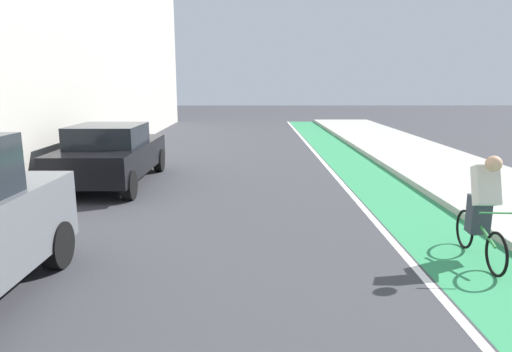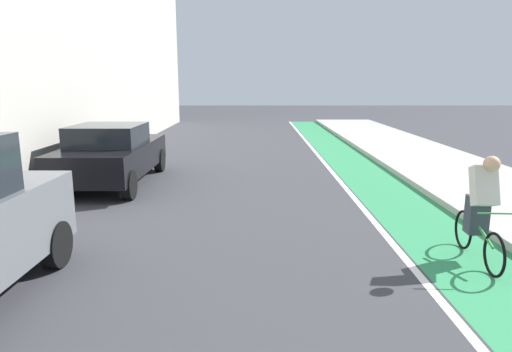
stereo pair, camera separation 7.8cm
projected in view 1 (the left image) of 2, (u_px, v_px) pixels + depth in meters
ground_plane at (237, 212)px, 9.07m from camera, size 83.08×83.08×0.00m
bike_lane_paint at (383, 188)px, 11.06m from camera, size 1.60×37.76×0.00m
lane_divider_stripe at (346, 188)px, 11.05m from camera, size 0.12×37.76×0.00m
sidewalk_right at (486, 186)px, 11.06m from camera, size 3.48×37.76×0.14m
parked_sedan_black at (111, 154)px, 11.38m from camera, size 1.91×4.35×1.53m
cyclist_trailing at (482, 207)px, 6.45m from camera, size 0.48×1.66×1.59m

